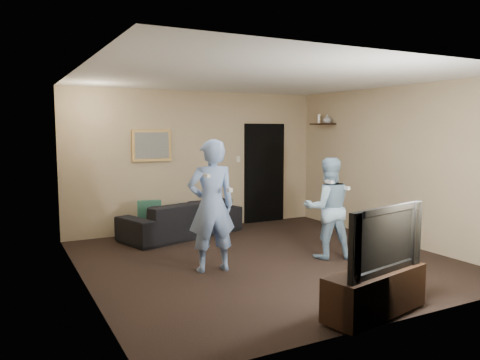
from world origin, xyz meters
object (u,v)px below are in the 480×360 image
sofa (182,218)px  television (377,238)px  tv_console (375,292)px  wii_player_right (328,208)px  wii_player_left (211,206)px

sofa → television: television is taller
tv_console → wii_player_right: bearing=52.6°
wii_player_left → wii_player_right: bearing=-6.3°
tv_console → wii_player_left: size_ratio=0.71×
tv_console → television: bearing=-12.0°
wii_player_right → wii_player_left: bearing=173.7°
sofa → wii_player_left: size_ratio=1.25×
tv_console → television: (0.00, 0.00, 0.56)m
television → tv_console: bearing=168.0°
sofa → wii_player_left: (-0.37, -2.12, 0.56)m
tv_console → wii_player_right: (0.93, 1.96, 0.49)m
wii_player_left → wii_player_right: size_ratio=1.19×
tv_console → wii_player_right: wii_player_right is taller
sofa → wii_player_left: 2.22m
wii_player_left → tv_console: bearing=-68.7°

